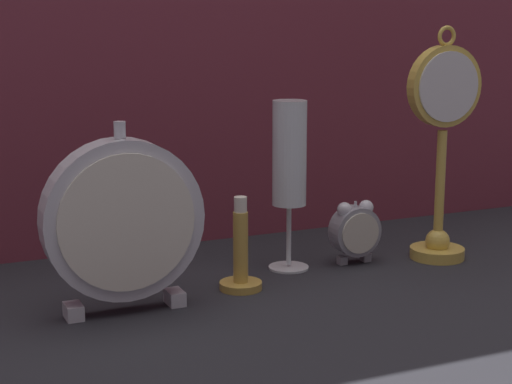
# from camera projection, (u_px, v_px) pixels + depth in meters

# --- Properties ---
(ground_plane) EXTENTS (4.00, 4.00, 0.00)m
(ground_plane) POSITION_uv_depth(u_px,v_px,m) (282.00, 303.00, 1.07)
(ground_plane) COLOR #232328
(fabric_backdrop_drape) EXTENTS (1.50, 0.01, 0.64)m
(fabric_backdrop_drape) POSITION_uv_depth(u_px,v_px,m) (190.00, 38.00, 1.30)
(fabric_backdrop_drape) COLOR brown
(fabric_backdrop_drape) RESTS_ON ground_plane
(pocket_watch_on_stand) EXTENTS (0.12, 0.08, 0.34)m
(pocket_watch_on_stand) POSITION_uv_depth(u_px,v_px,m) (442.00, 146.00, 1.24)
(pocket_watch_on_stand) COLOR gold
(pocket_watch_on_stand) RESTS_ON ground_plane
(alarm_clock_twin_bell) EXTENTS (0.07, 0.03, 0.09)m
(alarm_clock_twin_bell) POSITION_uv_depth(u_px,v_px,m) (355.00, 229.00, 1.23)
(alarm_clock_twin_bell) COLOR gray
(alarm_clock_twin_bell) RESTS_ON ground_plane
(mantel_clock_silver) EXTENTS (0.20, 0.04, 0.23)m
(mantel_clock_silver) POSITION_uv_depth(u_px,v_px,m) (123.00, 221.00, 1.02)
(mantel_clock_silver) COLOR silver
(mantel_clock_silver) RESTS_ON ground_plane
(champagne_flute) EXTENTS (0.06, 0.06, 0.24)m
(champagne_flute) POSITION_uv_depth(u_px,v_px,m) (289.00, 164.00, 1.19)
(champagne_flute) COLOR silver
(champagne_flute) RESTS_ON ground_plane
(brass_candlestick) EXTENTS (0.06, 0.06, 0.12)m
(brass_candlestick) POSITION_uv_depth(u_px,v_px,m) (241.00, 260.00, 1.12)
(brass_candlestick) COLOR gold
(brass_candlestick) RESTS_ON ground_plane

